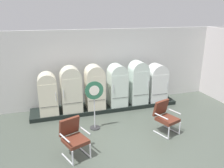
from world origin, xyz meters
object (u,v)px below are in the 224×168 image
object	(u,v)px
refrigerator_0	(48,92)
refrigerator_1	(71,88)
armchair_left	(73,136)
armchair_right	(165,116)
refrigerator_2	(95,86)
sign_stand	(94,104)
refrigerator_4	(138,81)
refrigerator_3	(117,84)
refrigerator_5	(157,82)

from	to	relation	value
refrigerator_0	refrigerator_1	size ratio (longest dim) A/B	0.90
armchair_left	armchair_right	world-z (taller)	same
refrigerator_1	refrigerator_2	bearing A→B (deg)	0.72
sign_stand	refrigerator_4	bearing A→B (deg)	32.39
refrigerator_3	refrigerator_5	world-z (taller)	refrigerator_3
refrigerator_2	refrigerator_4	bearing A→B (deg)	-0.40
refrigerator_0	refrigerator_2	xyz separation A→B (m)	(1.61, 0.00, 0.08)
refrigerator_5	sign_stand	distance (m)	3.02
sign_stand	refrigerator_0	bearing A→B (deg)	136.24
refrigerator_0	refrigerator_4	size ratio (longest dim) A/B	0.88
refrigerator_3	sign_stand	world-z (taller)	refrigerator_3
armchair_left	refrigerator_4	bearing A→B (deg)	40.95
refrigerator_0	refrigerator_1	bearing A→B (deg)	-0.48
refrigerator_2	refrigerator_5	world-z (taller)	refrigerator_2
refrigerator_1	refrigerator_3	bearing A→B (deg)	0.98
armchair_left	armchair_right	xyz separation A→B (m)	(2.75, 0.35, 0.00)
refrigerator_0	refrigerator_4	xyz separation A→B (m)	(3.27, -0.01, 0.10)
refrigerator_2	sign_stand	world-z (taller)	refrigerator_2
refrigerator_3	refrigerator_4	world-z (taller)	refrigerator_4
refrigerator_4	refrigerator_2	bearing A→B (deg)	179.60
refrigerator_3	refrigerator_4	distance (m)	0.81
refrigerator_4	armchair_right	xyz separation A→B (m)	(-0.02, -2.06, -0.47)
refrigerator_0	sign_stand	bearing A→B (deg)	-43.76
refrigerator_2	refrigerator_3	bearing A→B (deg)	1.25
refrigerator_0	refrigerator_1	xyz separation A→B (m)	(0.78, -0.01, 0.08)
refrigerator_3	armchair_left	bearing A→B (deg)	-128.82
refrigerator_2	sign_stand	bearing A→B (deg)	-103.59
refrigerator_3	refrigerator_5	distance (m)	1.60
refrigerator_1	refrigerator_4	world-z (taller)	refrigerator_4
refrigerator_2	armchair_left	xyz separation A→B (m)	(-1.11, -2.42, -0.44)
refrigerator_2	sign_stand	size ratio (longest dim) A/B	1.02
refrigerator_1	sign_stand	xyz separation A→B (m)	(0.53, -1.25, -0.15)
armchair_right	sign_stand	distance (m)	2.13
refrigerator_2	refrigerator_4	world-z (taller)	refrigerator_4
refrigerator_4	sign_stand	xyz separation A→B (m)	(-1.96, -1.25, -0.17)
refrigerator_4	sign_stand	distance (m)	2.33
refrigerator_0	armchair_right	distance (m)	3.87
refrigerator_3	armchair_right	bearing A→B (deg)	-69.19
sign_stand	refrigerator_1	bearing A→B (deg)	113.08
refrigerator_3	sign_stand	bearing A→B (deg)	-132.05
refrigerator_4	refrigerator_5	size ratio (longest dim) A/B	1.11
refrigerator_4	armchair_right	distance (m)	2.11
armchair_right	armchair_left	bearing A→B (deg)	-172.83
sign_stand	armchair_left	bearing A→B (deg)	-124.89
refrigerator_1	refrigerator_2	world-z (taller)	refrigerator_1
refrigerator_0	armchair_left	size ratio (longest dim) A/B	1.47
refrigerator_1	refrigerator_5	world-z (taller)	refrigerator_1
refrigerator_0	refrigerator_4	distance (m)	3.27
refrigerator_4	armchair_left	bearing A→B (deg)	-139.05
refrigerator_4	sign_stand	bearing A→B (deg)	-147.61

